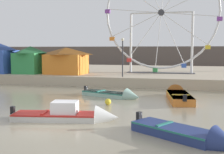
% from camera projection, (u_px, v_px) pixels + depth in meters
% --- Properties ---
extents(ground_plane, '(240.00, 240.00, 0.00)m').
position_uv_depth(ground_plane, '(53.00, 126.00, 14.27)').
color(ground_plane, gray).
extents(quay_promenade, '(110.00, 22.83, 1.00)m').
position_uv_depth(quay_promenade, '(135.00, 73.00, 39.46)').
color(quay_promenade, '#B7A88E').
rests_on(quay_promenade, ground_plane).
extents(distant_town_skyline, '(140.00, 3.00, 4.40)m').
position_uv_depth(distant_town_skyline, '(152.00, 57.00, 60.92)').
color(distant_town_skyline, '#564C47').
rests_on(distant_town_skyline, ground_plane).
extents(motorboat_pale_grey, '(5.89, 2.24, 1.47)m').
position_uv_depth(motorboat_pale_grey, '(74.00, 115.00, 15.40)').
color(motorboat_pale_grey, silver).
rests_on(motorboat_pale_grey, ground_plane).
extents(motorboat_seafoam, '(5.20, 2.99, 1.23)m').
position_uv_depth(motorboat_seafoam, '(116.00, 95.00, 22.80)').
color(motorboat_seafoam, '#93BCAD').
rests_on(motorboat_seafoam, ground_plane).
extents(motorboat_navy_blue, '(4.73, 3.71, 1.28)m').
position_uv_depth(motorboat_navy_blue, '(192.00, 135.00, 11.91)').
color(motorboat_navy_blue, navy).
rests_on(motorboat_navy_blue, ground_plane).
extents(motorboat_orange_hull, '(2.29, 6.10, 1.41)m').
position_uv_depth(motorboat_orange_hull, '(177.00, 95.00, 22.24)').
color(motorboat_orange_hull, orange).
rests_on(motorboat_orange_hull, ground_plane).
extents(ferris_wheel_white_frame, '(13.35, 1.20, 13.57)m').
position_uv_depth(ferris_wheel_white_frame, '(161.00, 14.00, 33.24)').
color(ferris_wheel_white_frame, silver).
rests_on(ferris_wheel_white_frame, quay_promenade).
extents(carnival_booth_orange_canopy, '(4.90, 3.88, 3.01)m').
position_uv_depth(carnival_booth_orange_canopy, '(66.00, 60.00, 32.75)').
color(carnival_booth_orange_canopy, orange).
rests_on(carnival_booth_orange_canopy, quay_promenade).
extents(carnival_booth_green_kiosk, '(3.34, 3.94, 3.15)m').
position_uv_depth(carnival_booth_green_kiosk, '(31.00, 59.00, 33.69)').
color(carnival_booth_green_kiosk, '#33934C').
rests_on(carnival_booth_green_kiosk, quay_promenade).
extents(carnival_booth_blue_tent, '(3.80, 3.73, 3.48)m').
position_uv_depth(carnival_booth_blue_tent, '(1.00, 58.00, 34.17)').
color(carnival_booth_blue_tent, '#3356B7').
rests_on(carnival_booth_blue_tent, quay_promenade).
extents(promenade_lamp_near, '(0.32, 0.32, 3.95)m').
position_uv_depth(promenade_lamp_near, '(123.00, 51.00, 29.20)').
color(promenade_lamp_near, '#2D2D33').
rests_on(promenade_lamp_near, quay_promenade).
extents(mooring_buoy_orange, '(0.44, 0.44, 0.44)m').
position_uv_depth(mooring_buoy_orange, '(108.00, 102.00, 19.66)').
color(mooring_buoy_orange, yellow).
rests_on(mooring_buoy_orange, ground_plane).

